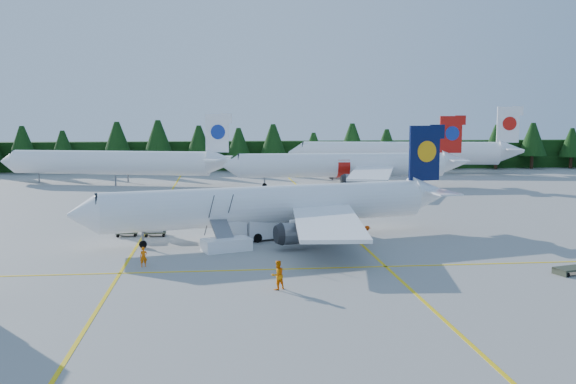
{
  "coord_description": "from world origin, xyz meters",
  "views": [
    {
      "loc": [
        -6.59,
        -53.11,
        11.64
      ],
      "look_at": [
        0.52,
        13.42,
        3.5
      ],
      "focal_mm": 40.0,
      "sensor_mm": 36.0,
      "label": 1
    }
  ],
  "objects": [
    {
      "name": "treeline_hedge",
      "position": [
        0.0,
        82.0,
        3.0
      ],
      "size": [
        220.0,
        4.0,
        6.0
      ],
      "primitive_type": "cube",
      "color": "black",
      "rests_on": "ground"
    },
    {
      "name": "crew_c",
      "position": [
        6.57,
        2.77,
        0.83
      ],
      "size": [
        0.58,
        0.76,
        1.65
      ],
      "primitive_type": "imported",
      "rotation": [
        0.0,
        0.0,
        1.39
      ],
      "color": "#E33E04",
      "rests_on": "ground"
    },
    {
      "name": "crew_a",
      "position": [
        -12.49,
        -4.08,
        0.77
      ],
      "size": [
        0.64,
        0.49,
        1.55
      ],
      "primitive_type": "imported",
      "rotation": [
        0.0,
        0.0,
        0.24
      ],
      "color": "#FF6605",
      "rests_on": "ground"
    },
    {
      "name": "taxi_stripe_a",
      "position": [
        -14.0,
        20.0,
        0.01
      ],
      "size": [
        0.25,
        120.0,
        0.01
      ],
      "primitive_type": "cube",
      "color": "yellow",
      "rests_on": "ground"
    },
    {
      "name": "crew_b",
      "position": [
        -2.85,
        -11.58,
        0.99
      ],
      "size": [
        1.2,
        1.13,
        1.97
      ],
      "primitive_type": "imported",
      "rotation": [
        0.0,
        0.0,
        3.67
      ],
      "color": "orange",
      "rests_on": "ground"
    },
    {
      "name": "ground",
      "position": [
        0.0,
        0.0,
        0.0
      ],
      "size": [
        320.0,
        320.0,
        0.0
      ],
      "primitive_type": "plane",
      "color": "#9D9D98",
      "rests_on": "ground"
    },
    {
      "name": "uld_pair",
      "position": [
        -14.21,
        8.71,
        1.09
      ],
      "size": [
        4.91,
        2.05,
        1.62
      ],
      "rotation": [
        0.0,
        0.0,
        0.07
      ],
      "color": "#303627",
      "rests_on": "ground"
    },
    {
      "name": "taxi_stripe_b",
      "position": [
        6.0,
        20.0,
        0.01
      ],
      "size": [
        0.25,
        120.0,
        0.01
      ],
      "primitive_type": "cube",
      "color": "yellow",
      "rests_on": "ground"
    },
    {
      "name": "airliner_red",
      "position": [
        12.38,
        48.35,
        3.41
      ],
      "size": [
        38.98,
        32.11,
        11.34
      ],
      "rotation": [
        0.0,
        0.0,
        -0.0
      ],
      "color": "white",
      "rests_on": "ground"
    },
    {
      "name": "airliner_far_right",
      "position": [
        27.61,
        70.3,
        4.1
      ],
      "size": [
        44.68,
        11.12,
        13.06
      ],
      "rotation": [
        0.0,
        0.0,
        -0.16
      ],
      "color": "white",
      "rests_on": "ground"
    },
    {
      "name": "airliner_navy",
      "position": [
        -2.69,
        5.67,
        3.16
      ],
      "size": [
        35.49,
        28.86,
        10.5
      ],
      "rotation": [
        0.0,
        0.0,
        0.24
      ],
      "color": "white",
      "rests_on": "ground"
    },
    {
      "name": "airstairs",
      "position": [
        -6.21,
        1.4,
        0.8
      ],
      "size": [
        4.56,
        6.16,
        3.66
      ],
      "rotation": [
        0.0,
        0.0,
        0.34
      ],
      "color": "white",
      "rests_on": "ground"
    },
    {
      "name": "airliner_far_left",
      "position": [
        -25.91,
        56.59,
        3.66
      ],
      "size": [
        39.35,
        13.05,
        11.67
      ],
      "rotation": [
        0.0,
        0.0,
        -0.25
      ],
      "color": "white",
      "rests_on": "ground"
    },
    {
      "name": "service_truck",
      "position": [
        -3.71,
        5.3,
        1.38
      ],
      "size": [
        6.13,
        4.13,
        2.78
      ],
      "rotation": [
        0.0,
        0.0,
        0.39
      ],
      "color": "silver",
      "rests_on": "ground"
    },
    {
      "name": "taxi_stripe_cross",
      "position": [
        0.0,
        -6.0,
        0.01
      ],
      "size": [
        80.0,
        0.25,
        0.01
      ],
      "primitive_type": "cube",
      "color": "yellow",
      "rests_on": "ground"
    }
  ]
}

